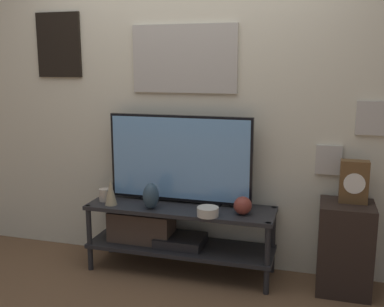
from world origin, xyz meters
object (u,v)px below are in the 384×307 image
vase_wide_bowl (208,212)px  candle_jar (104,195)px  television (180,159)px  vase_slim_bronze (111,192)px  vase_urn_stoneware (151,196)px  vase_round_glass (243,206)px  mantel_clock (354,182)px

vase_wide_bowl → candle_jar: (-0.86, 0.12, 0.02)m
television → vase_wide_bowl: size_ratio=7.24×
candle_jar → vase_slim_bronze: bearing=-37.7°
vase_urn_stoneware → vase_round_glass: bearing=4.4°
vase_slim_bronze → candle_jar: vase_slim_bronze is taller
vase_slim_bronze → candle_jar: (-0.09, 0.07, -0.05)m
television → vase_urn_stoneware: television is taller
television → vase_wide_bowl: bearing=-40.5°
mantel_clock → television: bearing=179.1°
vase_round_glass → mantel_clock: (0.74, 0.12, 0.20)m
vase_urn_stoneware → candle_jar: (-0.41, 0.07, -0.05)m
vase_round_glass → mantel_clock: bearing=9.4°
television → vase_round_glass: (0.51, -0.14, -0.28)m
vase_slim_bronze → vase_urn_stoneware: bearing=1.0°
vase_urn_stoneware → mantel_clock: 1.44m
vase_wide_bowl → mantel_clock: bearing=13.0°
candle_jar → mantel_clock: (1.83, 0.11, 0.21)m
vase_wide_bowl → vase_slim_bronze: vase_slim_bronze is taller
mantel_clock → candle_jar: bearing=-176.6°
vase_urn_stoneware → vase_slim_bronze: vase_slim_bronze is taller
mantel_clock → vase_slim_bronze: bearing=-174.1°
television → vase_slim_bronze: television is taller
television → mantel_clock: bearing=-0.9°
television → vase_round_glass: bearing=-15.3°
vase_urn_stoneware → mantel_clock: (1.42, 0.17, 0.17)m
vase_round_glass → vase_slim_bronze: vase_slim_bronze is taller
candle_jar → vase_wide_bowl: bearing=-7.6°
vase_round_glass → candle_jar: vase_round_glass is taller
television → candle_jar: bearing=-167.5°
vase_slim_bronze → mantel_clock: size_ratio=0.68×
vase_wide_bowl → vase_urn_stoneware: (-0.45, 0.05, 0.06)m
candle_jar → vase_round_glass: bearing=-0.7°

